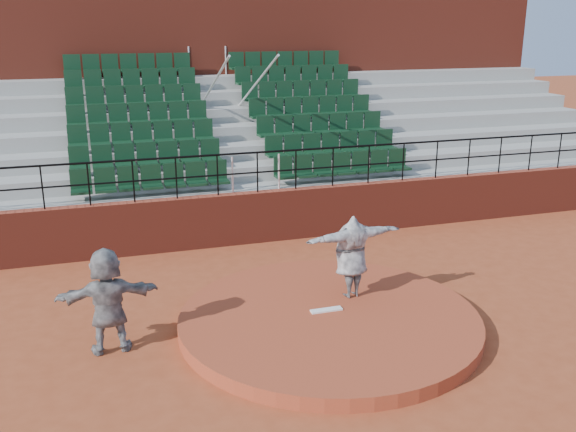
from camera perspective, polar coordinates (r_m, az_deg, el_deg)
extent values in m
plane|color=#994222|center=(12.00, 3.67, -9.77)|extent=(90.00, 90.00, 0.00)
cylinder|color=#9D3E23|center=(11.94, 3.68, -9.23)|extent=(5.50, 5.50, 0.25)
cube|color=white|center=(12.01, 3.43, -8.34)|extent=(0.60, 0.15, 0.03)
cube|color=maroon|center=(16.18, -2.68, -0.07)|extent=(24.00, 0.30, 1.30)
cylinder|color=black|center=(15.78, -2.76, 5.67)|extent=(24.00, 0.05, 0.05)
cylinder|color=black|center=(15.88, -2.73, 3.90)|extent=(24.00, 0.04, 0.04)
cylinder|color=black|center=(15.42, -21.00, 2.37)|extent=(0.04, 0.04, 1.00)
cylinder|color=black|center=(15.39, -17.29, 2.70)|extent=(0.04, 0.04, 1.00)
cylinder|color=black|center=(15.41, -13.58, 3.03)|extent=(0.04, 0.04, 1.00)
cylinder|color=black|center=(15.51, -9.90, 3.34)|extent=(0.04, 0.04, 1.00)
cylinder|color=black|center=(15.67, -6.28, 3.63)|extent=(0.04, 0.04, 1.00)
cylinder|color=black|center=(15.88, -2.73, 3.90)|extent=(0.04, 0.04, 1.00)
cylinder|color=black|center=(16.16, 0.70, 4.14)|extent=(0.04, 0.04, 1.00)
cylinder|color=black|center=(16.50, 4.01, 4.37)|extent=(0.04, 0.04, 1.00)
cylinder|color=black|center=(16.88, 7.18, 4.57)|extent=(0.04, 0.04, 1.00)
cylinder|color=black|center=(17.32, 10.20, 4.75)|extent=(0.04, 0.04, 1.00)
cylinder|color=black|center=(17.80, 13.07, 4.90)|extent=(0.04, 0.04, 1.00)
cylinder|color=black|center=(18.32, 15.78, 5.04)|extent=(0.04, 0.04, 1.00)
cylinder|color=black|center=(18.89, 18.33, 5.16)|extent=(0.04, 0.04, 1.00)
cylinder|color=black|center=(19.48, 20.74, 5.26)|extent=(0.04, 0.04, 1.00)
cylinder|color=black|center=(20.11, 23.00, 5.35)|extent=(0.04, 0.04, 1.00)
cube|color=gray|center=(16.72, -3.19, 0.48)|extent=(24.00, 0.85, 1.30)
cube|color=#10321C|center=(16.05, -12.03, 3.16)|extent=(3.85, 0.48, 0.72)
cube|color=#10321C|center=(17.25, 4.92, 4.43)|extent=(3.85, 0.48, 0.72)
cube|color=gray|center=(17.46, -3.90, 1.87)|extent=(24.00, 0.85, 1.70)
cube|color=#10321C|center=(16.79, -12.42, 5.14)|extent=(3.85, 0.48, 0.72)
cube|color=#10321C|center=(17.94, 3.91, 6.25)|extent=(3.85, 0.48, 0.72)
cube|color=gray|center=(18.21, -4.55, 3.14)|extent=(24.00, 0.85, 2.10)
cube|color=#10321C|center=(17.55, -12.78, 6.95)|extent=(3.85, 0.48, 0.72)
cube|color=#10321C|center=(18.65, 2.98, 7.92)|extent=(3.85, 0.48, 0.72)
cube|color=gray|center=(18.97, -5.16, 4.31)|extent=(24.00, 0.85, 2.50)
cube|color=#10321C|center=(18.33, -13.11, 8.61)|extent=(3.85, 0.48, 0.72)
cube|color=#10321C|center=(19.38, 2.11, 9.47)|extent=(3.85, 0.48, 0.72)
cube|color=gray|center=(19.74, -5.72, 5.39)|extent=(24.00, 0.85, 2.90)
cube|color=#10321C|center=(19.12, -13.42, 10.13)|extent=(3.85, 0.48, 0.72)
cube|color=#10321C|center=(20.13, 1.29, 10.91)|extent=(3.85, 0.48, 0.72)
cube|color=gray|center=(20.52, -6.23, 6.38)|extent=(24.00, 0.85, 3.30)
cube|color=#10321C|center=(19.92, -13.71, 11.53)|extent=(3.85, 0.48, 0.72)
cube|color=#10321C|center=(20.90, 0.53, 12.24)|extent=(3.85, 0.48, 0.72)
cube|color=gray|center=(21.31, -6.72, 7.31)|extent=(24.00, 0.85, 3.70)
cube|color=#10321C|center=(20.74, -13.97, 12.82)|extent=(3.85, 0.48, 0.72)
cube|color=#10321C|center=(21.68, -0.18, 13.47)|extent=(3.85, 0.48, 0.72)
cylinder|color=silver|center=(18.50, -7.18, 10.68)|extent=(0.06, 5.97, 2.46)
cylinder|color=silver|center=(18.75, -3.51, 10.86)|extent=(0.06, 5.97, 2.46)
cube|color=maroon|center=(22.98, -7.82, 12.24)|extent=(24.00, 3.00, 7.10)
imported|color=black|center=(12.37, 5.65, -3.58)|extent=(2.06, 0.80, 1.63)
imported|color=black|center=(11.20, -15.72, -7.25)|extent=(1.71, 0.55, 1.84)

